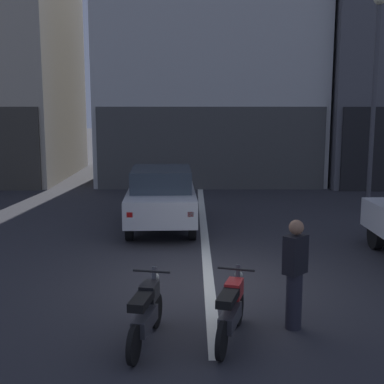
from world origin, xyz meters
The scene contains 8 objects.
ground_plane centered at (0.00, 0.00, 0.00)m, with size 120.00×120.00×0.00m, color #2B2B30.
lane_centre_line centered at (0.00, 6.00, 0.00)m, with size 0.20×18.00×0.01m, color silver.
building_mid_block centered at (0.41, 14.61, 5.21)m, with size 9.19×7.64×10.46m.
car_silver_crossing_near centered at (-1.14, 4.41, 0.89)m, with size 1.93×4.17×1.64m.
street_lamp centered at (5.25, 6.84, 4.02)m, with size 0.36×0.36×6.58m.
motorcycle_black_row_leftmost centered at (-0.96, -2.50, 0.46)m, with size 0.55×1.66×0.98m.
motorcycle_red_row_left_mid centered at (0.23, -2.39, 0.46)m, with size 0.63×1.62×0.98m.
person_by_motorcycles centered at (1.20, -1.99, 0.86)m, with size 0.41×0.41×1.67m.
Camera 1 is at (-0.32, -9.41, 3.35)m, focal length 48.93 mm.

